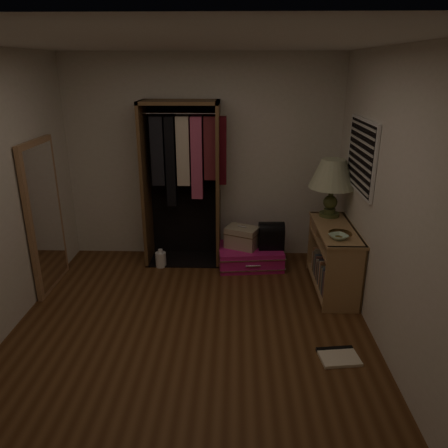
{
  "coord_description": "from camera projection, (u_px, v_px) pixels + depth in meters",
  "views": [
    {
      "loc": [
        0.43,
        -3.54,
        2.44
      ],
      "look_at": [
        0.3,
        0.95,
        0.8
      ],
      "focal_mm": 35.0,
      "sensor_mm": 36.0,
      "label": 1
    }
  ],
  "objects": [
    {
      "name": "room_walls",
      "position": [
        195.0,
        183.0,
        3.69
      ],
      "size": [
        3.52,
        4.02,
        2.6
      ],
      "color": "beige",
      "rests_on": "ground"
    },
    {
      "name": "pink_suitcase",
      "position": [
        250.0,
        256.0,
        5.61
      ],
      "size": [
        0.88,
        0.67,
        0.25
      ],
      "rotation": [
        0.0,
        0.0,
        0.1
      ],
      "color": "#D11977",
      "rests_on": "ground"
    },
    {
      "name": "train_case",
      "position": [
        242.0,
        237.0,
        5.53
      ],
      "size": [
        0.47,
        0.41,
        0.29
      ],
      "rotation": [
        0.0,
        0.0,
        -0.43
      ],
      "color": "tan",
      "rests_on": "pink_suitcase"
    },
    {
      "name": "floor_mirror",
      "position": [
        45.0,
        217.0,
        4.86
      ],
      "size": [
        0.06,
        0.8,
        1.7
      ],
      "color": "#A57750",
      "rests_on": "ground"
    },
    {
      "name": "open_wardrobe",
      "position": [
        184.0,
        170.0,
        5.42
      ],
      "size": [
        1.03,
        0.5,
        2.05
      ],
      "color": "brown",
      "rests_on": "ground"
    },
    {
      "name": "table_lamp",
      "position": [
        333.0,
        175.0,
        5.02
      ],
      "size": [
        0.57,
        0.57,
        0.68
      ],
      "rotation": [
        0.0,
        0.0,
        0.06
      ],
      "color": "#434E26",
      "rests_on": "console_bookshelf"
    },
    {
      "name": "brass_tray",
      "position": [
        340.0,
        233.0,
        4.64
      ],
      "size": [
        0.3,
        0.3,
        0.01
      ],
      "rotation": [
        0.0,
        0.0,
        -0.34
      ],
      "color": "olive",
      "rests_on": "console_bookshelf"
    },
    {
      "name": "floor_book",
      "position": [
        338.0,
        356.0,
        3.87
      ],
      "size": [
        0.37,
        0.31,
        0.03
      ],
      "rotation": [
        0.0,
        0.0,
        0.13
      ],
      "color": "#EFE5C9",
      "rests_on": "ground"
    },
    {
      "name": "white_jug",
      "position": [
        161.0,
        259.0,
        5.58
      ],
      "size": [
        0.17,
        0.17,
        0.24
      ],
      "rotation": [
        0.0,
        0.0,
        -0.31
      ],
      "color": "white",
      "rests_on": "ground"
    },
    {
      "name": "ground",
      "position": [
        190.0,
        336.0,
        4.17
      ],
      "size": [
        4.0,
        4.0,
        0.0
      ],
      "primitive_type": "plane",
      "color": "#522F17",
      "rests_on": "ground"
    },
    {
      "name": "ceramic_bowl",
      "position": [
        338.0,
        237.0,
        4.5
      ],
      "size": [
        0.25,
        0.25,
        0.05
      ],
      "primitive_type": "imported",
      "rotation": [
        0.0,
        0.0,
        0.44
      ],
      "color": "#B6DAB8",
      "rests_on": "console_bookshelf"
    },
    {
      "name": "black_bag",
      "position": [
        271.0,
        235.0,
        5.49
      ],
      "size": [
        0.33,
        0.22,
        0.35
      ],
      "rotation": [
        0.0,
        0.0,
        0.05
      ],
      "color": "black",
      "rests_on": "pink_suitcase"
    },
    {
      "name": "console_bookshelf",
      "position": [
        333.0,
        256.0,
        4.96
      ],
      "size": [
        0.42,
        1.12,
        0.75
      ],
      "color": "#A67C50",
      "rests_on": "ground"
    }
  ]
}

